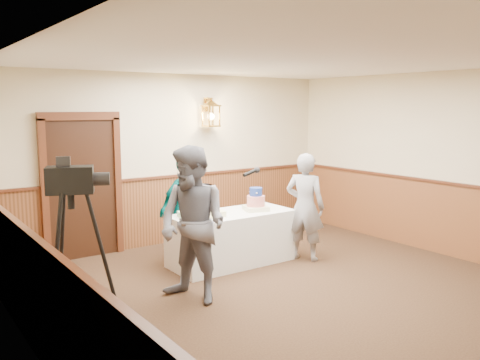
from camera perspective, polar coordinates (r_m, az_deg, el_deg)
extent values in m
plane|color=black|center=(6.11, 9.13, -13.64)|extent=(7.00, 7.00, 0.00)
cube|color=beige|center=(8.56, -7.29, 2.37)|extent=(6.00, 0.02, 2.80)
cube|color=beige|center=(4.23, -20.89, -4.12)|extent=(0.02, 7.00, 2.80)
cube|color=beige|center=(8.12, 24.66, 1.37)|extent=(0.02, 7.00, 2.80)
cube|color=white|center=(5.70, 9.79, 13.51)|extent=(6.00, 7.00, 0.02)
cube|color=#542F18|center=(8.67, -7.13, -3.23)|extent=(5.98, 0.04, 1.10)
cube|color=#542F18|center=(4.48, -20.06, -14.77)|extent=(0.04, 6.98, 1.10)
cube|color=#542F18|center=(8.24, 24.23, -4.51)|extent=(0.04, 6.98, 1.10)
cube|color=#4C2414|center=(8.56, -7.15, 0.49)|extent=(5.98, 0.07, 0.04)
cube|color=black|center=(7.94, -17.31, -0.94)|extent=(1.00, 0.06, 2.10)
cube|color=silver|center=(7.42, -0.90, -6.52)|extent=(1.80, 0.80, 0.75)
cube|color=beige|center=(7.49, 1.79, -3.18)|extent=(0.42, 0.42, 0.07)
cylinder|color=#CD0600|center=(7.47, 1.79, -2.36)|extent=(0.26, 0.26, 0.15)
cylinder|color=navy|center=(7.44, 1.79, -1.32)|extent=(0.19, 0.19, 0.12)
cube|color=#E7D48A|center=(7.08, -3.42, -3.82)|extent=(0.39, 0.31, 0.08)
cube|color=#91C48A|center=(7.07, -5.57, -3.86)|extent=(0.37, 0.33, 0.08)
imported|color=slate|center=(5.90, -5.28, -5.04)|extent=(0.95, 1.07, 1.83)
cylinder|color=black|center=(6.52, 1.12, 0.81)|extent=(0.23, 0.08, 0.09)
sphere|color=black|center=(6.61, 1.90, 1.13)|extent=(0.08, 0.08, 0.08)
imported|color=gray|center=(7.55, 7.31, -3.01)|extent=(0.62, 0.70, 1.60)
imported|color=#015656|center=(7.47, -6.04, -3.26)|extent=(0.96, 0.51, 1.56)
cube|color=black|center=(4.95, -18.55, 0.01)|extent=(0.48, 0.37, 0.25)
cylinder|color=black|center=(4.93, -15.40, 0.11)|extent=(0.20, 0.18, 0.13)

